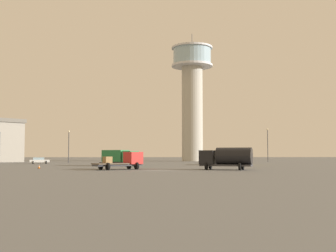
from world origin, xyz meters
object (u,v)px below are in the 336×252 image
object	(u,v)px
control_tower	(192,90)
truck_box_yellow	(239,157)
car_white	(39,160)
light_post_north	(268,142)
truck_flatbed_red	(125,161)
truck_box_green	(119,157)
truck_fuel_tanker_black	(227,157)
traffic_cone_near_left	(39,167)
light_post_east	(69,143)

from	to	relation	value
control_tower	truck_box_yellow	distance (m)	45.58
truck_box_yellow	car_white	distance (m)	42.87
light_post_north	truck_flatbed_red	bearing A→B (deg)	-123.35
truck_box_green	truck_fuel_tanker_black	distance (m)	24.82
control_tower	light_post_north	xyz separation A→B (m)	(19.03, -11.40, -15.61)
control_tower	truck_flatbed_red	size ratio (longest dim) A/B	5.35
truck_box_green	traffic_cone_near_left	world-z (taller)	truck_box_green
control_tower	truck_flatbed_red	distance (m)	68.39
truck_flatbed_red	control_tower	bearing A→B (deg)	42.77
truck_box_yellow	traffic_cone_near_left	distance (m)	38.54
truck_flatbed_red	light_post_east	bearing A→B (deg)	77.20
truck_box_yellow	light_post_north	bearing A→B (deg)	163.14
control_tower	light_post_east	size ratio (longest dim) A/B	4.87
truck_flatbed_red	light_post_east	size ratio (longest dim) A/B	0.91
traffic_cone_near_left	control_tower	bearing A→B (deg)	64.98
truck_box_yellow	light_post_east	world-z (taller)	light_post_east
car_white	light_post_east	size ratio (longest dim) A/B	0.58
light_post_north	truck_box_yellow	bearing A→B (deg)	-114.95
traffic_cone_near_left	truck_flatbed_red	bearing A→B (deg)	-15.28
truck_box_green	light_post_north	world-z (taller)	light_post_north
control_tower	light_post_north	size ratio (longest dim) A/B	4.24
truck_fuel_tanker_black	light_post_east	xyz separation A→B (m)	(-30.17, 44.31, 2.96)
control_tower	light_post_east	distance (m)	41.33
traffic_cone_near_left	truck_box_yellow	bearing A→B (deg)	29.95
truck_flatbed_red	traffic_cone_near_left	bearing A→B (deg)	131.06
truck_box_yellow	truck_fuel_tanker_black	bearing A→B (deg)	-7.08
truck_fuel_tanker_black	truck_flatbed_red	bearing A→B (deg)	14.22
truck_box_green	control_tower	bearing A→B (deg)	108.24
truck_box_green	traffic_cone_near_left	xyz separation A→B (m)	(-10.65, -13.58, -1.35)
truck_box_green	truck_box_yellow	bearing A→B (deg)	52.73
truck_flatbed_red	car_white	world-z (taller)	truck_flatbed_red
truck_flatbed_red	light_post_north	distance (m)	62.70
light_post_east	light_post_north	size ratio (longest dim) A/B	0.87
control_tower	traffic_cone_near_left	size ratio (longest dim) A/B	66.32
light_post_north	traffic_cone_near_left	bearing A→B (deg)	-134.01
control_tower	truck_fuel_tanker_black	distance (m)	68.29
control_tower	truck_box_green	world-z (taller)	control_tower
truck_fuel_tanker_black	truck_box_yellow	bearing A→B (deg)	-83.39
truck_box_green	truck_box_yellow	xyz separation A→B (m)	(22.73, 5.65, -0.04)
truck_box_green	traffic_cone_near_left	bearing A→B (deg)	-89.34
truck_flatbed_red	light_post_north	size ratio (longest dim) A/B	0.79
traffic_cone_near_left	truck_box_green	bearing A→B (deg)	51.89
truck_box_yellow	truck_fuel_tanker_black	size ratio (longest dim) A/B	0.89
truck_box_yellow	traffic_cone_near_left	bearing A→B (deg)	-51.97
control_tower	truck_flatbed_red	xyz separation A→B (m)	(-15.37, -63.67, -19.67)
light_post_east	light_post_north	distance (m)	51.52
control_tower	car_white	xyz separation A→B (m)	(-36.13, -29.90, -20.13)
truck_box_green	traffic_cone_near_left	size ratio (longest dim) A/B	12.14
truck_fuel_tanker_black	traffic_cone_near_left	bearing A→B (deg)	10.48
truck_fuel_tanker_black	truck_box_green	bearing A→B (deg)	-27.87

